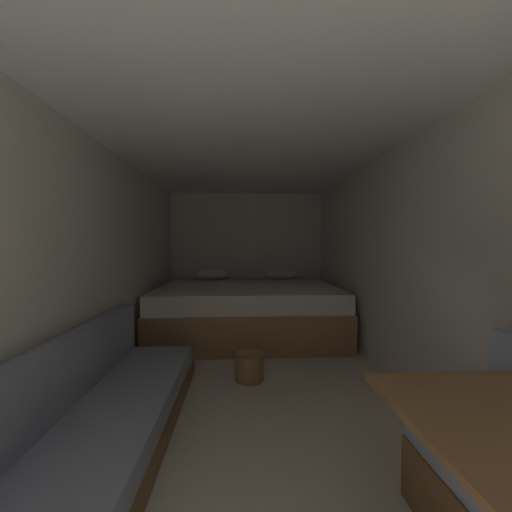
% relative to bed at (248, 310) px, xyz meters
% --- Properties ---
extents(ground_plane, '(7.22, 7.22, 0.00)m').
position_rel_bed_xyz_m(ground_plane, '(0.00, -1.71, -0.35)').
color(ground_plane, beige).
extents(wall_back, '(2.61, 0.05, 2.10)m').
position_rel_bed_xyz_m(wall_back, '(0.00, 0.93, 0.70)').
color(wall_back, silver).
rests_on(wall_back, ground).
extents(wall_left, '(0.05, 5.22, 2.10)m').
position_rel_bed_xyz_m(wall_left, '(-1.28, -1.71, 0.70)').
color(wall_left, silver).
rests_on(wall_left, ground).
extents(wall_right, '(0.05, 5.22, 2.10)m').
position_rel_bed_xyz_m(wall_right, '(1.28, -1.71, 0.70)').
color(wall_right, silver).
rests_on(wall_right, ground).
extents(ceiling_slab, '(2.61, 5.22, 0.05)m').
position_rel_bed_xyz_m(ceiling_slab, '(0.00, -1.71, 1.77)').
color(ceiling_slab, white).
rests_on(ceiling_slab, wall_left).
extents(bed, '(2.39, 1.74, 0.86)m').
position_rel_bed_xyz_m(bed, '(0.00, 0.00, 0.00)').
color(bed, '#9E7247').
rests_on(bed, ground).
extents(sofa_left, '(0.69, 2.76, 0.68)m').
position_rel_bed_xyz_m(sofa_left, '(-0.95, -2.57, -0.14)').
color(sofa_left, brown).
rests_on(sofa_left, ground).
extents(wicker_basket, '(0.27, 0.27, 0.24)m').
position_rel_bed_xyz_m(wicker_basket, '(-0.02, -1.38, -0.23)').
color(wicker_basket, olive).
rests_on(wicker_basket, ground).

